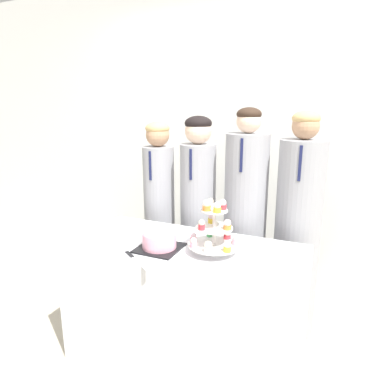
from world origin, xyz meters
The scene contains 9 objects.
wall_back centered at (0.00, 1.59, 1.35)m, with size 9.00×0.06×2.70m.
table centered at (0.00, 0.33, 0.39)m, with size 1.42×0.67×0.77m.
round_cake centered at (-0.13, 0.24, 0.83)m, with size 0.25×0.25×0.13m.
cake_knife centered at (-0.19, 0.07, 0.77)m, with size 0.26×0.18×0.01m.
cupcake_stand centered at (0.19, 0.32, 0.91)m, with size 0.30×0.30×0.32m.
student_0 centered at (-0.50, 0.91, 0.72)m, with size 0.24×0.25×1.48m.
student_1 centered at (-0.16, 0.91, 0.74)m, with size 0.27×0.27×1.53m.
student_2 centered at (0.21, 0.91, 0.75)m, with size 0.31×0.31×1.59m.
student_3 centered at (0.58, 0.91, 0.74)m, with size 0.31×0.31×1.56m.
Camera 1 is at (0.81, -1.40, 1.59)m, focal length 32.00 mm.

